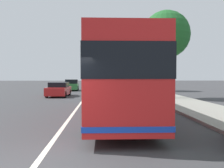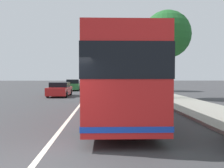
{
  "view_description": "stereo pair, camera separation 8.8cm",
  "coord_description": "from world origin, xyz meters",
  "px_view_note": "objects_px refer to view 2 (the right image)",
  "views": [
    {
      "loc": [
        -5.05,
        -1.47,
        2.0
      ],
      "look_at": [
        6.91,
        -2.04,
        1.63
      ],
      "focal_mm": 39.29,
      "sensor_mm": 36.0,
      "label": 1
    },
    {
      "loc": [
        -5.06,
        -1.56,
        2.0
      ],
      "look_at": [
        6.91,
        -2.04,
        1.63
      ],
      "focal_mm": 39.29,
      "sensor_mm": 36.0,
      "label": 2
    }
  ],
  "objects_px": {
    "car_side_street": "(73,85)",
    "roadside_tree_mid_block": "(167,35)",
    "car_ahead_same_lane": "(104,83)",
    "coach_bus": "(116,77)",
    "car_behind_bus": "(60,90)",
    "roadside_tree_far_block": "(149,56)",
    "utility_pole": "(167,57)"
  },
  "relations": [
    {
      "from": "car_ahead_same_lane",
      "to": "car_behind_bus",
      "type": "bearing_deg",
      "value": 172.8
    },
    {
      "from": "car_ahead_same_lane",
      "to": "roadside_tree_far_block",
      "type": "distance_m",
      "value": 16.54
    },
    {
      "from": "car_ahead_same_lane",
      "to": "coach_bus",
      "type": "bearing_deg",
      "value": -175.56
    },
    {
      "from": "roadside_tree_far_block",
      "to": "roadside_tree_mid_block",
      "type": "bearing_deg",
      "value": 176.62
    },
    {
      "from": "roadside_tree_mid_block",
      "to": "car_ahead_same_lane",
      "type": "bearing_deg",
      "value": 11.35
    },
    {
      "from": "car_behind_bus",
      "to": "car_side_street",
      "type": "xyz_separation_m",
      "value": [
        10.06,
        -0.1,
        0.04
      ]
    },
    {
      "from": "coach_bus",
      "to": "car_ahead_same_lane",
      "type": "bearing_deg",
      "value": 1.08
    },
    {
      "from": "roadside_tree_far_block",
      "to": "utility_pole",
      "type": "bearing_deg",
      "value": 175.39
    },
    {
      "from": "car_behind_bus",
      "to": "utility_pole",
      "type": "bearing_deg",
      "value": 66.63
    },
    {
      "from": "coach_bus",
      "to": "car_behind_bus",
      "type": "distance_m",
      "value": 13.56
    },
    {
      "from": "car_behind_bus",
      "to": "roadside_tree_far_block",
      "type": "relative_size",
      "value": 0.66
    },
    {
      "from": "roadside_tree_far_block",
      "to": "utility_pole",
      "type": "relative_size",
      "value": 0.95
    },
    {
      "from": "car_side_street",
      "to": "roadside_tree_mid_block",
      "type": "relative_size",
      "value": 0.51
    },
    {
      "from": "car_behind_bus",
      "to": "utility_pole",
      "type": "height_order",
      "value": "utility_pole"
    },
    {
      "from": "car_ahead_same_lane",
      "to": "utility_pole",
      "type": "xyz_separation_m",
      "value": [
        -27.97,
        -4.99,
        2.86
      ]
    },
    {
      "from": "car_ahead_same_lane",
      "to": "utility_pole",
      "type": "distance_m",
      "value": 28.56
    },
    {
      "from": "coach_bus",
      "to": "car_behind_bus",
      "type": "relative_size",
      "value": 2.57
    },
    {
      "from": "car_ahead_same_lane",
      "to": "utility_pole",
      "type": "relative_size",
      "value": 0.59
    },
    {
      "from": "utility_pole",
      "to": "car_side_street",
      "type": "bearing_deg",
      "value": 33.48
    },
    {
      "from": "coach_bus",
      "to": "roadside_tree_far_block",
      "type": "height_order",
      "value": "roadside_tree_far_block"
    },
    {
      "from": "roadside_tree_mid_block",
      "to": "utility_pole",
      "type": "bearing_deg",
      "value": 164.72
    },
    {
      "from": "roadside_tree_mid_block",
      "to": "coach_bus",
      "type": "bearing_deg",
      "value": 152.0
    },
    {
      "from": "coach_bus",
      "to": "car_ahead_same_lane",
      "type": "relative_size",
      "value": 2.74
    },
    {
      "from": "car_behind_bus",
      "to": "roadside_tree_far_block",
      "type": "xyz_separation_m",
      "value": [
        8.76,
        -10.7,
        4.12
      ]
    },
    {
      "from": "utility_pole",
      "to": "car_behind_bus",
      "type": "bearing_deg",
      "value": 65.61
    },
    {
      "from": "coach_bus",
      "to": "roadside_tree_mid_block",
      "type": "bearing_deg",
      "value": -27.39
    },
    {
      "from": "car_side_street",
      "to": "utility_pole",
      "type": "relative_size",
      "value": 0.56
    },
    {
      "from": "car_ahead_same_lane",
      "to": "utility_pole",
      "type": "height_order",
      "value": "utility_pole"
    },
    {
      "from": "car_side_street",
      "to": "roadside_tree_mid_block",
      "type": "xyz_separation_m",
      "value": [
        -13.1,
        -9.9,
        4.99
      ]
    },
    {
      "from": "car_side_street",
      "to": "roadside_tree_mid_block",
      "type": "height_order",
      "value": "roadside_tree_mid_block"
    },
    {
      "from": "car_side_street",
      "to": "roadside_tree_mid_block",
      "type": "bearing_deg",
      "value": 34.54
    },
    {
      "from": "car_ahead_same_lane",
      "to": "car_side_street",
      "type": "xyz_separation_m",
      "value": [
        -13.55,
        4.56,
        -0.0
      ]
    }
  ]
}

